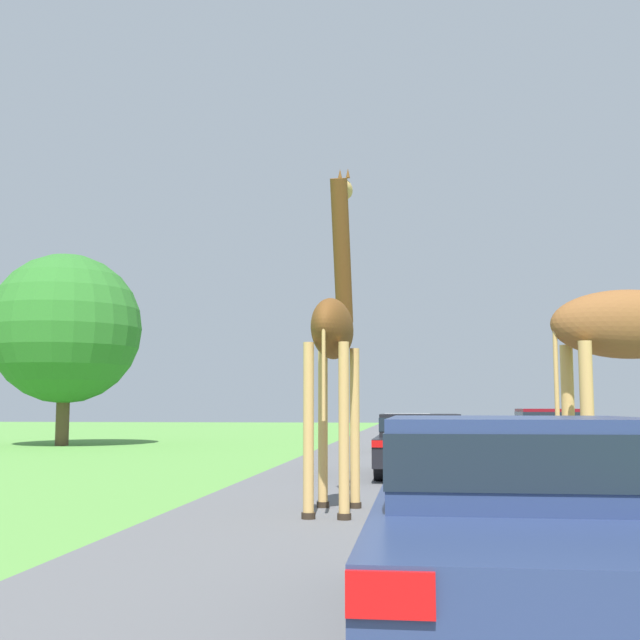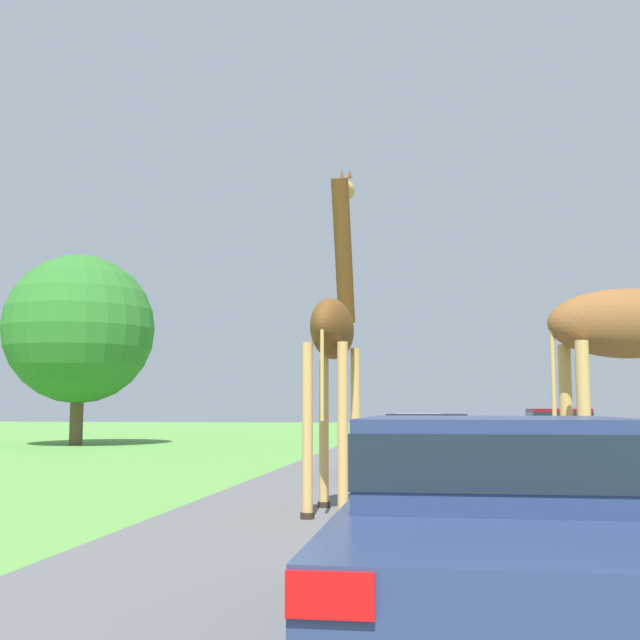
{
  "view_description": "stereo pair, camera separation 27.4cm",
  "coord_description": "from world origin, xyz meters",
  "px_view_note": "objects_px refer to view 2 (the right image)",
  "views": [
    {
      "loc": [
        -0.45,
        0.22,
        1.5
      ],
      "look_at": [
        -1.86,
        11.78,
        2.77
      ],
      "focal_mm": 45.0,
      "sensor_mm": 36.0,
      "label": 1
    },
    {
      "loc": [
        -0.18,
        0.26,
        1.5
      ],
      "look_at": [
        -1.86,
        11.78,
        2.77
      ],
      "focal_mm": 45.0,
      "sensor_mm": 36.0,
      "label": 2
    }
  ],
  "objects_px": {
    "car_queue_right": "(427,442)",
    "car_queue_left": "(419,431)",
    "tree_centre_back": "(79,329)",
    "giraffe_near_road": "(335,330)",
    "car_lead_maroon": "(494,526)",
    "car_far_ahead": "(559,433)"
  },
  "relations": [
    {
      "from": "giraffe_near_road",
      "to": "car_queue_right",
      "type": "xyz_separation_m",
      "value": [
        1.25,
        6.31,
        -1.9
      ]
    },
    {
      "from": "giraffe_near_road",
      "to": "car_queue_left",
      "type": "height_order",
      "value": "giraffe_near_road"
    },
    {
      "from": "car_lead_maroon",
      "to": "car_far_ahead",
      "type": "height_order",
      "value": "car_far_ahead"
    },
    {
      "from": "tree_centre_back",
      "to": "car_lead_maroon",
      "type": "bearing_deg",
      "value": -60.0
    },
    {
      "from": "giraffe_near_road",
      "to": "car_queue_right",
      "type": "height_order",
      "value": "giraffe_near_road"
    },
    {
      "from": "car_lead_maroon",
      "to": "car_queue_right",
      "type": "bearing_deg",
      "value": 92.53
    },
    {
      "from": "car_lead_maroon",
      "to": "car_far_ahead",
      "type": "bearing_deg",
      "value": 80.6
    },
    {
      "from": "car_queue_left",
      "to": "tree_centre_back",
      "type": "height_order",
      "value": "tree_centre_back"
    },
    {
      "from": "car_lead_maroon",
      "to": "car_queue_left",
      "type": "relative_size",
      "value": 1.18
    },
    {
      "from": "giraffe_near_road",
      "to": "car_far_ahead",
      "type": "height_order",
      "value": "giraffe_near_road"
    },
    {
      "from": "giraffe_near_road",
      "to": "car_queue_right",
      "type": "distance_m",
      "value": 6.7
    },
    {
      "from": "car_lead_maroon",
      "to": "car_far_ahead",
      "type": "distance_m",
      "value": 18.5
    },
    {
      "from": "car_lead_maroon",
      "to": "tree_centre_back",
      "type": "relative_size",
      "value": 0.61
    },
    {
      "from": "giraffe_near_road",
      "to": "car_lead_maroon",
      "type": "distance_m",
      "value": 7.07
    },
    {
      "from": "car_far_ahead",
      "to": "tree_centre_back",
      "type": "relative_size",
      "value": 0.56
    },
    {
      "from": "giraffe_near_road",
      "to": "car_queue_left",
      "type": "distance_m",
      "value": 16.55
    },
    {
      "from": "car_queue_left",
      "to": "car_far_ahead",
      "type": "height_order",
      "value": "car_far_ahead"
    },
    {
      "from": "car_queue_right",
      "to": "tree_centre_back",
      "type": "relative_size",
      "value": 0.58
    },
    {
      "from": "car_queue_right",
      "to": "car_queue_left",
      "type": "distance_m",
      "value": 10.12
    },
    {
      "from": "car_queue_right",
      "to": "tree_centre_back",
      "type": "xyz_separation_m",
      "value": [
        -13.99,
        12.35,
        3.89
      ]
    },
    {
      "from": "car_lead_maroon",
      "to": "car_queue_right",
      "type": "distance_m",
      "value": 12.89
    },
    {
      "from": "car_queue_right",
      "to": "giraffe_near_road",
      "type": "bearing_deg",
      "value": -101.21
    }
  ]
}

